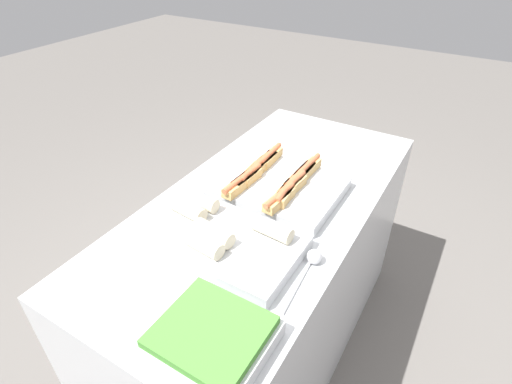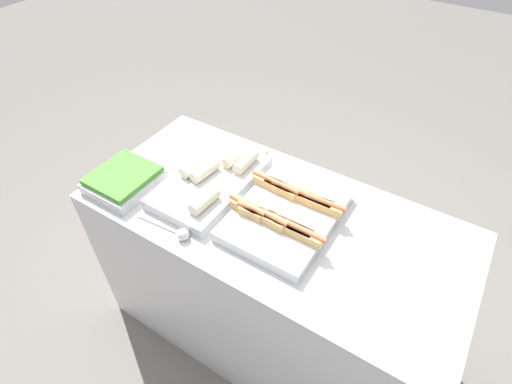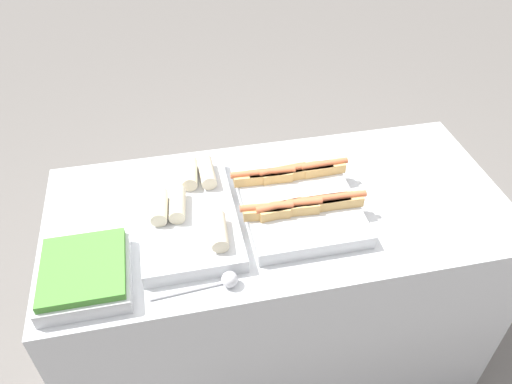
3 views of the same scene
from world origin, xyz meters
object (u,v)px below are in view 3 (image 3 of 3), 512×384
Objects in this scene: tray_side_front at (85,274)px; serving_spoon_far at (198,159)px; tray_hotdogs at (297,195)px; serving_spoon_near at (223,281)px; tray_wraps at (188,211)px.

tray_side_front reaches higher than serving_spoon_far.
tray_hotdogs is 0.42m from serving_spoon_far.
tray_hotdogs reaches higher than serving_spoon_near.
tray_side_front reaches higher than serving_spoon_near.
tray_wraps reaches higher than tray_hotdogs.
serving_spoon_near is at bearing -135.30° from tray_hotdogs.
tray_hotdogs reaches higher than tray_side_front.
serving_spoon_far is at bearing 90.24° from serving_spoon_near.
tray_hotdogs is 0.42m from serving_spoon_near.
tray_side_front is 0.40m from serving_spoon_near.
tray_hotdogs is at bearing 44.70° from serving_spoon_near.
tray_wraps is 0.30m from serving_spoon_far.
tray_side_front is at bearing -127.78° from serving_spoon_far.
tray_wraps reaches higher than serving_spoon_far.
tray_wraps reaches higher than serving_spoon_near.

